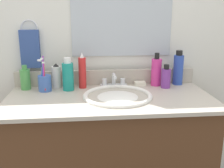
# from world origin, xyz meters

# --- Properties ---
(vanity_cabinet) EXTENTS (1.04, 0.48, 0.72)m
(vanity_cabinet) POSITION_xyz_m (0.00, 0.00, 0.36)
(vanity_cabinet) COLOR #4C2D19
(vanity_cabinet) RESTS_ON ground_plane
(countertop) EXTENTS (1.08, 0.52, 0.02)m
(countertop) POSITION_xyz_m (0.00, 0.00, 0.73)
(countertop) COLOR #B2A899
(countertop) RESTS_ON vanity_cabinet
(backsplash) EXTENTS (1.08, 0.02, 0.09)m
(backsplash) POSITION_xyz_m (0.00, 0.25, 0.78)
(backsplash) COLOR #B2A899
(backsplash) RESTS_ON countertop
(back_wall) EXTENTS (2.18, 0.04, 1.30)m
(back_wall) POSITION_xyz_m (0.00, 0.31, 0.65)
(back_wall) COLOR silver
(back_wall) RESTS_ON ground_plane
(mirror_panel) EXTENTS (0.60, 0.01, 0.56)m
(mirror_panel) POSITION_xyz_m (0.10, 0.29, 1.19)
(mirror_panel) COLOR #B2BCC6
(towel_ring) EXTENTS (0.10, 0.01, 0.10)m
(towel_ring) POSITION_xyz_m (-0.44, 0.29, 1.08)
(towel_ring) COLOR silver
(hand_towel) EXTENTS (0.11, 0.04, 0.22)m
(hand_towel) POSITION_xyz_m (-0.44, 0.27, 0.96)
(hand_towel) COLOR #334C8C
(sink_basin) EXTENTS (0.37, 0.37, 0.11)m
(sink_basin) POSITION_xyz_m (0.04, 0.00, 0.71)
(sink_basin) COLOR white
(sink_basin) RESTS_ON countertop
(faucet) EXTENTS (0.16, 0.10, 0.08)m
(faucet) POSITION_xyz_m (0.04, 0.19, 0.77)
(faucet) COLOR silver
(faucet) RESTS_ON countertop
(bottle_soap_pink) EXTENTS (0.06, 0.06, 0.20)m
(bottle_soap_pink) POSITION_xyz_m (0.30, 0.20, 0.82)
(bottle_soap_pink) COLOR #D8338C
(bottle_soap_pink) RESTS_ON countertop
(bottle_shampoo_blue) EXTENTS (0.06, 0.06, 0.21)m
(bottle_shampoo_blue) POSITION_xyz_m (0.44, 0.21, 0.83)
(bottle_shampoo_blue) COLOR #2D4CB2
(bottle_shampoo_blue) RESTS_ON countertop
(bottle_spray_red) EXTENTS (0.04, 0.04, 0.21)m
(bottle_spray_red) POSITION_xyz_m (-0.14, 0.19, 0.83)
(bottle_spray_red) COLOR red
(bottle_spray_red) RESTS_ON countertop
(bottle_toner_green) EXTENTS (0.06, 0.06, 0.14)m
(bottle_toner_green) POSITION_xyz_m (-0.47, 0.19, 0.80)
(bottle_toner_green) COLOR #4C9E4C
(bottle_toner_green) RESTS_ON countertop
(bottle_mouthwash_teal) EXTENTS (0.06, 0.06, 0.19)m
(bottle_mouthwash_teal) POSITION_xyz_m (-0.22, 0.15, 0.82)
(bottle_mouthwash_teal) COLOR teal
(bottle_mouthwash_teal) RESTS_ON countertop
(bottle_lotion_white) EXTENTS (0.05, 0.05, 0.14)m
(bottle_lotion_white) POSITION_xyz_m (-0.29, 0.20, 0.81)
(bottle_lotion_white) COLOR white
(bottle_lotion_white) RESTS_ON countertop
(bottle_cream_purple) EXTENTS (0.05, 0.05, 0.14)m
(bottle_cream_purple) POSITION_xyz_m (0.34, 0.14, 0.80)
(bottle_cream_purple) COLOR #7A3899
(bottle_cream_purple) RESTS_ON countertop
(cup_blue_plastic) EXTENTS (0.07, 0.08, 0.20)m
(cup_blue_plastic) POSITION_xyz_m (-0.35, 0.14, 0.79)
(cup_blue_plastic) COLOR #3F66B7
(cup_blue_plastic) RESTS_ON countertop
(soap_bar) EXTENTS (0.06, 0.04, 0.02)m
(soap_bar) POSITION_xyz_m (0.20, 0.20, 0.75)
(soap_bar) COLOR white
(soap_bar) RESTS_ON countertop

